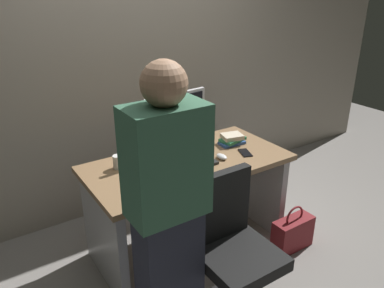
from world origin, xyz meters
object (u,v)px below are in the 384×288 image
(office_chair, at_px, (233,257))
(monitor, at_px, (176,119))
(person_at_desk, at_px, (168,214))
(book_stack, at_px, (232,139))
(cell_phone, at_px, (245,153))
(cup_by_monitor, at_px, (118,162))
(handbag, at_px, (293,233))
(desk, at_px, (188,188))
(mouse, at_px, (222,157))
(cup_near_keyboard, at_px, (137,173))
(keyboard, at_px, (189,167))

(office_chair, distance_m, monitor, 1.09)
(monitor, bearing_deg, person_at_desk, -123.90)
(book_stack, bearing_deg, cell_phone, -99.61)
(cup_by_monitor, distance_m, handbag, 1.46)
(desk, bearing_deg, mouse, -25.66)
(mouse, height_order, cup_near_keyboard, cup_near_keyboard)
(desk, xyz_separation_m, book_stack, (0.47, 0.07, 0.27))
(monitor, xyz_separation_m, handbag, (0.64, -0.68, -0.87))
(mouse, xyz_separation_m, cup_by_monitor, (-0.70, 0.28, 0.03))
(keyboard, relative_size, mouse, 4.30)
(monitor, height_order, mouse, monitor)
(desk, height_order, cup_near_keyboard, cup_near_keyboard)
(person_at_desk, xyz_separation_m, cup_by_monitor, (0.07, 0.81, -0.05))
(desk, distance_m, keyboard, 0.27)
(cup_near_keyboard, bearing_deg, cup_by_monitor, 98.10)
(desk, distance_m, office_chair, 0.73)
(person_at_desk, bearing_deg, book_stack, 35.32)
(keyboard, bearing_deg, handbag, -26.87)
(keyboard, distance_m, cup_by_monitor, 0.50)
(cup_by_monitor, distance_m, book_stack, 0.95)
(desk, bearing_deg, person_at_desk, -130.13)
(keyboard, bearing_deg, cup_near_keyboard, 174.61)
(office_chair, bearing_deg, desk, 78.69)
(desk, relative_size, mouse, 14.86)
(cup_near_keyboard, xyz_separation_m, cell_phone, (0.87, -0.07, -0.05))
(monitor, bearing_deg, book_stack, -16.18)
(person_at_desk, relative_size, handbag, 4.34)
(desk, bearing_deg, cup_near_keyboard, -172.01)
(keyboard, height_order, mouse, mouse)
(office_chair, relative_size, book_stack, 4.06)
(office_chair, height_order, cell_phone, office_chair)
(cup_near_keyboard, relative_size, book_stack, 0.44)
(cup_near_keyboard, bearing_deg, office_chair, -65.19)
(person_at_desk, distance_m, keyboard, 0.73)
(office_chair, distance_m, cup_by_monitor, 1.01)
(book_stack, relative_size, handbag, 0.61)
(book_stack, height_order, cell_phone, book_stack)
(cup_by_monitor, xyz_separation_m, book_stack, (0.94, -0.10, -0.01))
(book_stack, relative_size, cell_phone, 1.61)
(mouse, bearing_deg, desk, 154.34)
(cell_phone, bearing_deg, keyboard, -162.87)
(office_chair, relative_size, keyboard, 2.19)
(desk, bearing_deg, office_chair, -101.31)
(book_stack, xyz_separation_m, handbag, (0.19, -0.55, -0.65))
(book_stack, bearing_deg, cup_by_monitor, 174.00)
(monitor, height_order, cup_by_monitor, monitor)
(cup_by_monitor, bearing_deg, desk, -19.61)
(book_stack, height_order, handbag, book_stack)
(mouse, bearing_deg, cup_by_monitor, 158.39)
(cup_by_monitor, bearing_deg, cell_phone, -18.24)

